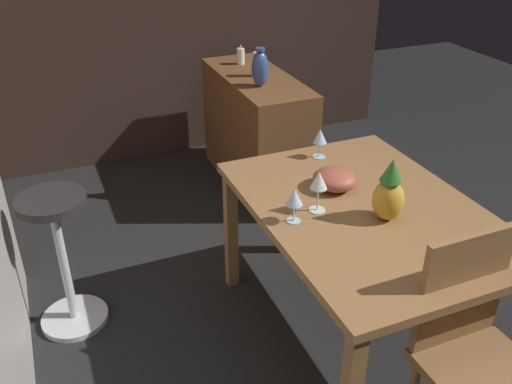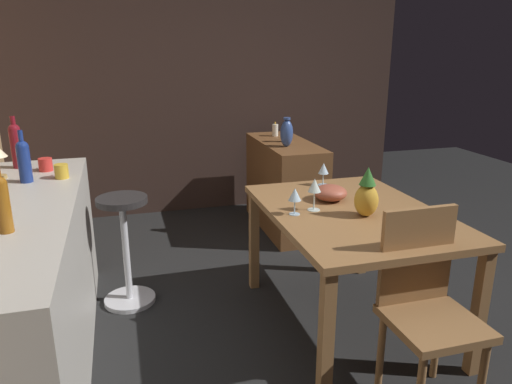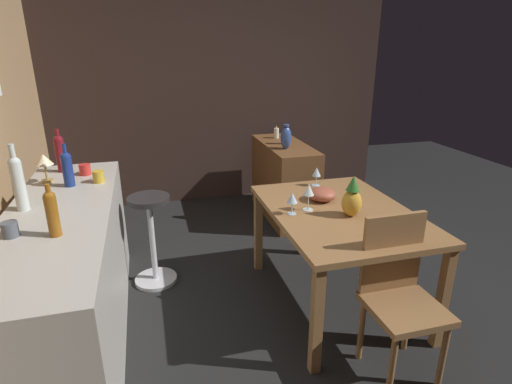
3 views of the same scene
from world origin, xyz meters
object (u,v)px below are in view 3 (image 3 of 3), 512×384
object	(u,v)px
wine_glass_left	(317,172)
cup_red	(85,170)
cup_mustard	(98,176)
sideboard_cabinet	(284,180)
wine_bottle_ruby	(60,152)
dining_table	(339,221)
wine_bottle_cobalt	(67,167)
wine_glass_center	(309,191)
chair_near_window	(399,292)
pineapple_centerpiece	(352,199)
vase_ceramic_blue	(286,137)
fruit_bowl	(322,194)
wine_bottle_clear	(18,181)
pillar_candle_tall	(286,136)
cup_slate	(10,229)
counter_lamp	(44,162)
wine_bottle_amber	(52,212)
pillar_candle_short	(276,133)
bar_stool	(152,238)
wine_glass_right	(292,198)

from	to	relation	value
wine_glass_left	cup_red	size ratio (longest dim) A/B	1.32
cup_mustard	sideboard_cabinet	bearing A→B (deg)	-58.42
wine_bottle_ruby	cup_mustard	world-z (taller)	wine_bottle_ruby
dining_table	wine_bottle_cobalt	size ratio (longest dim) A/B	4.42
wine_glass_center	chair_near_window	bearing A→B (deg)	-160.08
pineapple_centerpiece	vase_ceramic_blue	bearing A→B (deg)	-3.19
pineapple_centerpiece	sideboard_cabinet	bearing A→B (deg)	-4.86
wine_glass_center	vase_ceramic_blue	bearing A→B (deg)	-13.13
cup_mustard	vase_ceramic_blue	size ratio (longest dim) A/B	0.45
vase_ceramic_blue	fruit_bowl	bearing A→B (deg)	172.81
wine_bottle_clear	pillar_candle_tall	distance (m)	2.66
fruit_bowl	wine_bottle_clear	world-z (taller)	wine_bottle_clear
wine_glass_left	cup_slate	xyz separation A→B (m)	(-0.76, 2.01, 0.09)
wine_glass_left	cup_mustard	size ratio (longest dim) A/B	1.36
counter_lamp	wine_bottle_amber	bearing A→B (deg)	-167.35
fruit_bowl	wine_glass_center	bearing A→B (deg)	131.17
chair_near_window	counter_lamp	xyz separation A→B (m)	(1.34, 2.01, 0.55)
wine_bottle_amber	cup_mustard	size ratio (longest dim) A/B	2.45
dining_table	pillar_candle_short	xyz separation A→B (m)	(1.98, -0.18, 0.22)
chair_near_window	pillar_candle_short	world-z (taller)	pillar_candle_short
bar_stool	cup_mustard	distance (m)	0.64
sideboard_cabinet	wine_bottle_cobalt	bearing A→B (deg)	119.86
wine_bottle_amber	cup_slate	xyz separation A→B (m)	(0.05, 0.22, -0.09)
wine_bottle_cobalt	pillar_candle_tall	bearing A→B (deg)	-60.23
wine_glass_right	pillar_candle_short	size ratio (longest dim) A/B	1.11
cup_mustard	cup_red	bearing A→B (deg)	27.77
wine_bottle_clear	cup_red	world-z (taller)	wine_bottle_clear
bar_stool	wine_glass_left	distance (m)	1.41
wine_bottle_ruby	wine_bottle_cobalt	world-z (taller)	wine_bottle_ruby
fruit_bowl	wine_bottle_amber	size ratio (longest dim) A/B	0.73
dining_table	vase_ceramic_blue	bearing A→B (deg)	-4.32
pineapple_centerpiece	wine_glass_left	bearing A→B (deg)	-1.96
wine_bottle_ruby	wine_bottle_amber	world-z (taller)	wine_bottle_ruby
vase_ceramic_blue	wine_glass_left	bearing A→B (deg)	175.97
wine_glass_left	wine_glass_right	distance (m)	0.64
fruit_bowl	wine_bottle_ruby	world-z (taller)	wine_bottle_ruby
sideboard_cabinet	pillar_candle_tall	world-z (taller)	pillar_candle_tall
vase_ceramic_blue	pillar_candle_tall	bearing A→B (deg)	-18.46
wine_glass_left	fruit_bowl	xyz separation A→B (m)	(-0.32, 0.09, -0.06)
sideboard_cabinet	wine_bottle_amber	bearing A→B (deg)	135.44
pineapple_centerpiece	wine_bottle_cobalt	xyz separation A→B (m)	(0.65, 1.82, 0.17)
dining_table	cup_red	size ratio (longest dim) A/B	11.25
wine_bottle_clear	counter_lamp	distance (m)	0.52
wine_bottle_cobalt	chair_near_window	bearing A→B (deg)	-123.49
wine_glass_left	cup_slate	bearing A→B (deg)	110.66
wine_bottle_amber	fruit_bowl	bearing A→B (deg)	-74.05
cup_red	vase_ceramic_blue	size ratio (longest dim) A/B	0.47
chair_near_window	pillar_candle_tall	xyz separation A→B (m)	(2.35, -0.13, 0.40)
wine_glass_center	fruit_bowl	distance (m)	0.24
dining_table	wine_bottle_ruby	xyz separation A→B (m)	(0.93, 1.89, 0.40)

